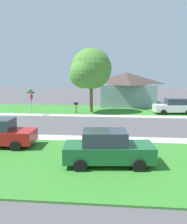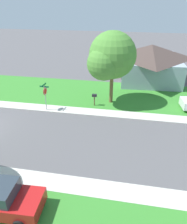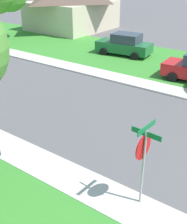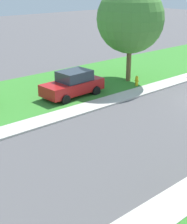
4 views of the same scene
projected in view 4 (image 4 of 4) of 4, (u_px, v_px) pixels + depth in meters
name	position (u px, v px, depth m)	size (l,w,h in m)	color
sidewalk_east	(17.00, 128.00, 17.87)	(1.40, 56.00, 0.10)	beige
sidewalk_west	(157.00, 216.00, 11.26)	(1.40, 56.00, 0.10)	beige
car_red_driveway_right	(73.00, 84.00, 22.58)	(2.19, 4.38, 1.76)	red
tree_across_left	(129.00, 21.00, 24.96)	(5.34, 4.96, 7.19)	brown
fire_hydrant	(137.00, 81.00, 24.84)	(0.38, 0.22, 0.83)	gold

